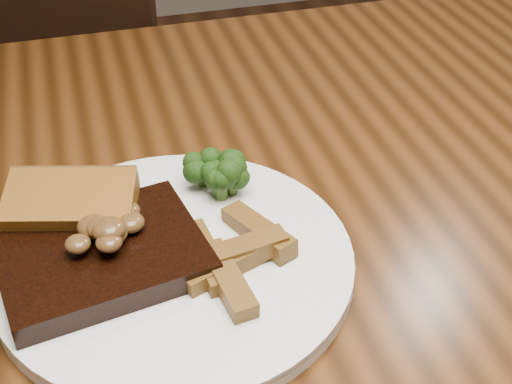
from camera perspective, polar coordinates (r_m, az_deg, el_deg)
dining_table at (r=0.76m, az=-0.62°, el=-6.69°), size 1.60×0.90×0.75m
chair_far at (r=1.41m, az=-15.25°, el=8.27°), size 0.60×0.60×0.97m
plate at (r=0.63m, az=-6.47°, el=-5.69°), size 0.36×0.36×0.01m
steak at (r=0.62m, az=-12.25°, el=-5.15°), size 0.19×0.16×0.02m
steak_bone at (r=0.58m, az=-11.60°, el=-9.17°), size 0.14×0.04×0.02m
mushroom_pile at (r=0.61m, az=-12.19°, el=-2.88°), size 0.08×0.08×0.03m
garlic_bread at (r=0.66m, az=-14.33°, el=-2.19°), size 0.13×0.09×0.02m
potato_wedges at (r=0.62m, az=-0.24°, el=-4.37°), size 0.11×0.11×0.02m
broccoli_cluster at (r=0.68m, az=-2.70°, el=0.60°), size 0.07×0.07×0.04m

